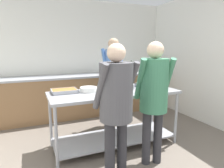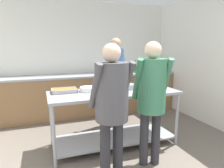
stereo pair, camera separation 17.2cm
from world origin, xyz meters
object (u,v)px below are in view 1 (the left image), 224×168
serving_tray_roast (64,91)px  guest_serving_left (116,99)px  broccoli_bowl (104,87)px  water_bottle (131,67)px  cook_behind_counter (113,72)px  sauce_pan (127,86)px  guest_serving_right (154,91)px  serving_tray_vegetables (150,85)px  plate_stack (89,89)px

serving_tray_roast → guest_serving_left: (0.42, -0.97, 0.07)m
broccoli_bowl → water_bottle: (1.24, 1.38, 0.16)m
cook_behind_counter → serving_tray_roast: bearing=-151.5°
sauce_pan → cook_behind_counter: 0.70m
guest_serving_right → cook_behind_counter: size_ratio=0.94×
cook_behind_counter → water_bottle: bearing=44.8°
serving_tray_roast → serving_tray_vegetables: same height
guest_serving_right → water_bottle: guest_serving_right is taller
broccoli_bowl → guest_serving_right: (0.34, -0.90, 0.08)m
water_bottle → serving_tray_vegetables: bearing=-106.4°
guest_serving_right → cook_behind_counter: cook_behind_counter is taller
serving_tray_roast → sauce_pan: 1.00m
sauce_pan → plate_stack: bearing=176.2°
plate_stack → serving_tray_vegetables: size_ratio=0.64×
guest_serving_left → serving_tray_vegetables: bearing=40.2°
broccoli_bowl → guest_serving_left: size_ratio=0.14×
broccoli_bowl → water_bottle: size_ratio=0.77×
broccoli_bowl → guest_serving_right: bearing=-69.3°
serving_tray_vegetables → cook_behind_counter: size_ratio=0.25×
sauce_pan → serving_tray_vegetables: 0.45m
water_bottle → broccoli_bowl: bearing=-131.9°
plate_stack → guest_serving_right: bearing=-52.5°
serving_tray_roast → water_bottle: size_ratio=1.26×
serving_tray_vegetables → guest_serving_right: (-0.46, -0.78, 0.10)m
sauce_pan → guest_serving_right: (-0.01, -0.78, 0.08)m
plate_stack → guest_serving_right: (0.63, -0.82, 0.09)m
plate_stack → water_bottle: (1.52, 1.46, 0.16)m
sauce_pan → guest_serving_right: bearing=-90.7°
serving_tray_vegetables → guest_serving_left: 1.34m
serving_tray_roast → broccoli_bowl: size_ratio=1.64×
sauce_pan → guest_serving_left: guest_serving_left is taller
broccoli_bowl → guest_serving_right: 0.97m
serving_tray_roast → plate_stack: (0.36, -0.07, 0.01)m
broccoli_bowl → guest_serving_left: guest_serving_left is taller
guest_serving_left → guest_serving_right: 0.57m
serving_tray_vegetables → guest_serving_right: guest_serving_right is taller
guest_serving_left → serving_tray_roast: bearing=113.6°
serving_tray_vegetables → broccoli_bowl: bearing=171.7°
serving_tray_roast → serving_tray_vegetables: (1.44, -0.10, 0.00)m
plate_stack → broccoli_bowl: bearing=15.9°
serving_tray_roast → serving_tray_vegetables: bearing=-4.0°
serving_tray_vegetables → cook_behind_counter: (-0.39, 0.67, 0.18)m
broccoli_bowl → guest_serving_left: 1.01m
plate_stack → broccoli_bowl: size_ratio=1.20×
plate_stack → sauce_pan: sauce_pan is taller
serving_tray_roast → guest_serving_right: 1.33m
serving_tray_vegetables → guest_serving_right: 0.91m
serving_tray_roast → sauce_pan: sauce_pan is taller
guest_serving_left → water_bottle: guest_serving_left is taller
sauce_pan → water_bottle: (0.89, 1.50, 0.15)m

